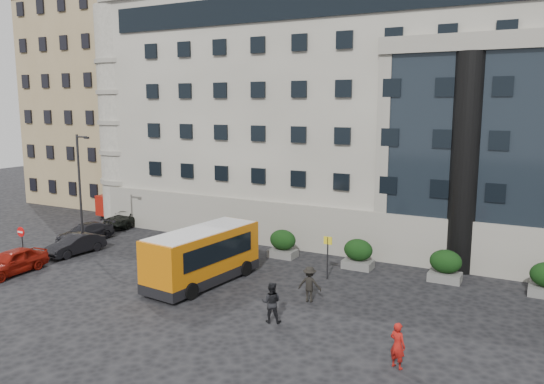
% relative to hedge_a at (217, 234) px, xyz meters
% --- Properties ---
extents(ground, '(120.00, 120.00, 0.00)m').
position_rel_hedge_a_xyz_m(ground, '(4.00, -7.80, -0.93)').
color(ground, black).
rests_on(ground, ground).
extents(civic_building, '(44.00, 24.00, 18.00)m').
position_rel_hedge_a_xyz_m(civic_building, '(10.00, 14.20, 8.07)').
color(civic_building, gray).
rests_on(civic_building, ground).
extents(entrance_column, '(1.80, 1.80, 13.00)m').
position_rel_hedge_a_xyz_m(entrance_column, '(16.00, 2.50, 5.57)').
color(entrance_column, black).
rests_on(entrance_column, ground).
extents(apartment_near, '(14.00, 14.00, 20.00)m').
position_rel_hedge_a_xyz_m(apartment_near, '(-20.00, 12.20, 9.07)').
color(apartment_near, '#957E56').
rests_on(apartment_near, ground).
extents(apartment_far, '(13.00, 13.00, 22.00)m').
position_rel_hedge_a_xyz_m(apartment_far, '(-23.00, 30.20, 10.07)').
color(apartment_far, brown).
rests_on(apartment_far, ground).
extents(hedge_a, '(1.80, 1.26, 1.84)m').
position_rel_hedge_a_xyz_m(hedge_a, '(0.00, 0.00, 0.00)').
color(hedge_a, '#5D5D5A').
rests_on(hedge_a, ground).
extents(hedge_b, '(1.80, 1.26, 1.84)m').
position_rel_hedge_a_xyz_m(hedge_b, '(5.20, 0.00, 0.00)').
color(hedge_b, '#5D5D5A').
rests_on(hedge_b, ground).
extents(hedge_c, '(1.80, 1.26, 1.84)m').
position_rel_hedge_a_xyz_m(hedge_c, '(10.40, 0.00, 0.00)').
color(hedge_c, '#5D5D5A').
rests_on(hedge_c, ground).
extents(hedge_d, '(1.80, 1.26, 1.84)m').
position_rel_hedge_a_xyz_m(hedge_d, '(15.60, 0.00, 0.00)').
color(hedge_d, '#5D5D5A').
rests_on(hedge_d, ground).
extents(street_lamp, '(1.16, 0.18, 8.00)m').
position_rel_hedge_a_xyz_m(street_lamp, '(-7.94, -4.80, 3.44)').
color(street_lamp, '#262628').
rests_on(street_lamp, ground).
extents(bus_stop_sign, '(0.50, 0.08, 2.52)m').
position_rel_hedge_a_xyz_m(bus_stop_sign, '(9.50, -2.80, 0.80)').
color(bus_stop_sign, '#262628').
rests_on(bus_stop_sign, ground).
extents(no_entry_sign, '(0.64, 0.16, 2.32)m').
position_rel_hedge_a_xyz_m(no_entry_sign, '(-9.00, -8.84, 0.72)').
color(no_entry_sign, '#262628').
rests_on(no_entry_sign, ground).
extents(minibus, '(3.39, 7.60, 3.07)m').
position_rel_hedge_a_xyz_m(minibus, '(3.49, -6.69, 0.76)').
color(minibus, '#C36509').
rests_on(minibus, ground).
extents(red_truck, '(2.75, 5.50, 2.90)m').
position_rel_hedge_a_xyz_m(red_truck, '(-13.48, 5.69, 0.56)').
color(red_truck, maroon).
rests_on(red_truck, ground).
extents(parked_car_a, '(2.01, 4.49, 1.50)m').
position_rel_hedge_a_xyz_m(parked_car_a, '(-7.50, -10.72, -0.18)').
color(parked_car_a, maroon).
rests_on(parked_car_a, ground).
extents(parked_car_b, '(1.82, 4.17, 1.33)m').
position_rel_hedge_a_xyz_m(parked_car_b, '(-7.50, -5.89, -0.26)').
color(parked_car_b, black).
rests_on(parked_car_b, ground).
extents(parked_car_c, '(2.43, 4.67, 1.29)m').
position_rel_hedge_a_xyz_m(parked_car_c, '(-9.61, -3.13, -0.28)').
color(parked_car_c, black).
rests_on(parked_car_c, ground).
extents(parked_car_d, '(2.72, 4.85, 1.28)m').
position_rel_hedge_a_xyz_m(parked_car_d, '(-10.42, 2.11, -0.29)').
color(parked_car_d, black).
rests_on(parked_car_d, ground).
extents(pedestrian_a, '(0.78, 0.65, 1.83)m').
position_rel_hedge_a_xyz_m(pedestrian_a, '(15.81, -11.31, -0.02)').
color(pedestrian_a, '#A51510').
rests_on(pedestrian_a, ground).
extents(pedestrian_b, '(1.12, 1.00, 1.92)m').
position_rel_hedge_a_xyz_m(pedestrian_b, '(9.51, -9.74, 0.03)').
color(pedestrian_b, black).
rests_on(pedestrian_b, ground).
extents(pedestrian_c, '(1.30, 0.89, 1.85)m').
position_rel_hedge_a_xyz_m(pedestrian_c, '(10.02, -6.53, -0.00)').
color(pedestrian_c, black).
rests_on(pedestrian_c, ground).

